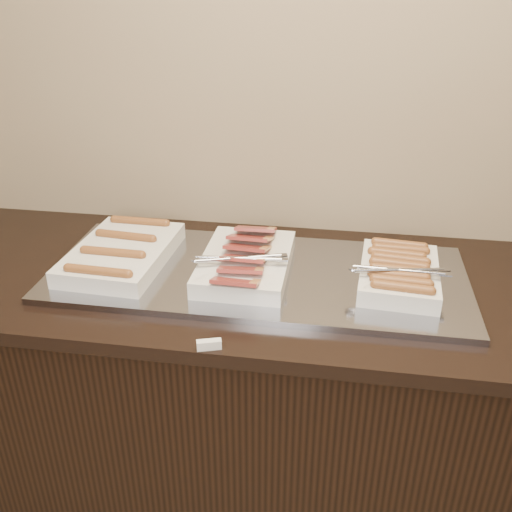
{
  "coord_description": "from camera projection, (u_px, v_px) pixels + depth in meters",
  "views": [
    {
      "loc": [
        0.25,
        0.7,
        1.72
      ],
      "look_at": [
        0.02,
        2.13,
        0.97
      ],
      "focal_mm": 40.0,
      "sensor_mm": 36.0,
      "label": 1
    }
  ],
  "objects": [
    {
      "name": "warming_tray",
      "position": [
        257.0,
        274.0,
        1.66
      ],
      "size": [
        1.2,
        0.5,
        0.02
      ],
      "primitive_type": "cube",
      "color": "#90929D",
      "rests_on": "counter"
    },
    {
      "name": "label_holder",
      "position": [
        209.0,
        345.0,
        1.35
      ],
      "size": [
        0.06,
        0.03,
        0.02
      ],
      "primitive_type": "cube",
      "rotation": [
        0.0,
        0.0,
        0.31
      ],
      "color": "silver",
      "rests_on": "counter"
    },
    {
      "name": "dish_left",
      "position": [
        122.0,
        253.0,
        1.7
      ],
      "size": [
        0.28,
        0.41,
        0.07
      ],
      "rotation": [
        0.0,
        0.0,
        -0.05
      ],
      "color": "silver",
      "rests_on": "warming_tray"
    },
    {
      "name": "dish_center",
      "position": [
        245.0,
        261.0,
        1.64
      ],
      "size": [
        0.27,
        0.39,
        0.09
      ],
      "rotation": [
        0.0,
        0.0,
        -0.0
      ],
      "color": "silver",
      "rests_on": "warming_tray"
    },
    {
      "name": "counter",
      "position": [
        249.0,
        395.0,
        1.88
      ],
      "size": [
        2.06,
        0.76,
        0.9
      ],
      "color": "black",
      "rests_on": "ground"
    },
    {
      "name": "dish_right",
      "position": [
        399.0,
        272.0,
        1.58
      ],
      "size": [
        0.26,
        0.33,
        0.08
      ],
      "rotation": [
        0.0,
        0.0,
        -0.07
      ],
      "color": "silver",
      "rests_on": "warming_tray"
    }
  ]
}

